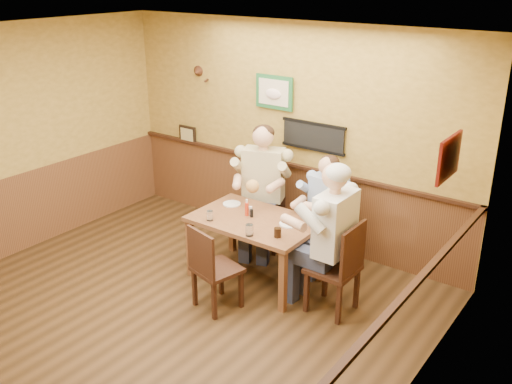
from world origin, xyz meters
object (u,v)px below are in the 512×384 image
(diner_white_elder, at_px, (334,248))
(hot_sauce_bottle, at_px, (247,208))
(dining_table, at_px, (255,226))
(pepper_shaker, at_px, (252,213))
(chair_near_side, at_px, (217,267))
(cola_tumbler, at_px, (278,233))
(chair_back_left, at_px, (263,210))
(water_glass_left, at_px, (210,216))
(chair_back_right, at_px, (326,232))
(salt_shaker, at_px, (251,211))
(water_glass_mid, at_px, (249,230))
(chair_right_end, at_px, (333,267))
(diner_tan_shirt, at_px, (263,194))
(diner_blue_polo, at_px, (327,218))

(diner_white_elder, distance_m, hot_sauce_bottle, 1.17)
(dining_table, relative_size, pepper_shaker, 15.07)
(pepper_shaker, bearing_deg, chair_near_side, -82.71)
(pepper_shaker, bearing_deg, dining_table, -16.25)
(cola_tumbler, bearing_deg, chair_near_side, -131.65)
(chair_back_left, distance_m, water_glass_left, 1.07)
(chair_back_left, relative_size, hot_sauce_bottle, 5.81)
(chair_back_right, relative_size, salt_shaker, 9.04)
(water_glass_mid, bearing_deg, salt_shaker, 125.25)
(water_glass_left, bearing_deg, chair_back_right, 50.12)
(chair_back_left, relative_size, water_glass_left, 9.21)
(chair_back_left, relative_size, diner_white_elder, 0.70)
(chair_right_end, distance_m, diner_tan_shirt, 1.62)
(dining_table, relative_size, water_glass_left, 12.66)
(chair_back_right, xyz_separation_m, diner_tan_shirt, (-0.89, -0.04, 0.29))
(chair_near_side, relative_size, hot_sauce_bottle, 5.34)
(chair_near_side, bearing_deg, hot_sauce_bottle, -63.72)
(chair_back_left, relative_size, chair_near_side, 1.09)
(chair_near_side, relative_size, salt_shaker, 9.66)
(diner_white_elder, relative_size, water_glass_mid, 11.63)
(chair_near_side, xyz_separation_m, hot_sauce_bottle, (-0.16, 0.74, 0.37))
(dining_table, height_order, diner_white_elder, diner_white_elder)
(chair_near_side, relative_size, pepper_shaker, 10.08)
(chair_right_end, distance_m, water_glass_mid, 0.94)
(dining_table, height_order, hot_sauce_bottle, hot_sauce_bottle)
(dining_table, xyz_separation_m, chair_back_right, (0.51, 0.74, -0.22))
(chair_back_right, distance_m, water_glass_left, 1.44)
(diner_tan_shirt, distance_m, water_glass_mid, 1.23)
(diner_tan_shirt, bearing_deg, diner_white_elder, -48.52)
(water_glass_left, bearing_deg, pepper_shaker, 46.74)
(chair_near_side, xyz_separation_m, pepper_shaker, (-0.09, 0.73, 0.33))
(chair_back_right, relative_size, chair_near_side, 0.94)
(cola_tumbler, distance_m, pepper_shaker, 0.58)
(diner_white_elder, bearing_deg, pepper_shaker, -93.30)
(dining_table, bearing_deg, diner_blue_polo, 55.55)
(dining_table, bearing_deg, water_glass_left, -139.63)
(dining_table, bearing_deg, pepper_shaker, 163.75)
(diner_white_elder, distance_m, cola_tumbler, 0.60)
(diner_blue_polo, xyz_separation_m, water_glass_left, (-0.89, -1.07, 0.18))
(chair_back_right, distance_m, salt_shaker, 0.99)
(hot_sauce_bottle, bearing_deg, dining_table, -9.09)
(chair_right_end, bearing_deg, water_glass_left, -78.63)
(dining_table, distance_m, chair_near_side, 0.74)
(cola_tumbler, height_order, salt_shaker, cola_tumbler)
(diner_tan_shirt, bearing_deg, water_glass_left, -110.44)
(cola_tumbler, distance_m, salt_shaker, 0.65)
(chair_right_end, relative_size, salt_shaker, 10.51)
(diner_blue_polo, bearing_deg, pepper_shaker, -119.50)
(dining_table, distance_m, water_glass_left, 0.52)
(chair_near_side, relative_size, water_glass_left, 8.47)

